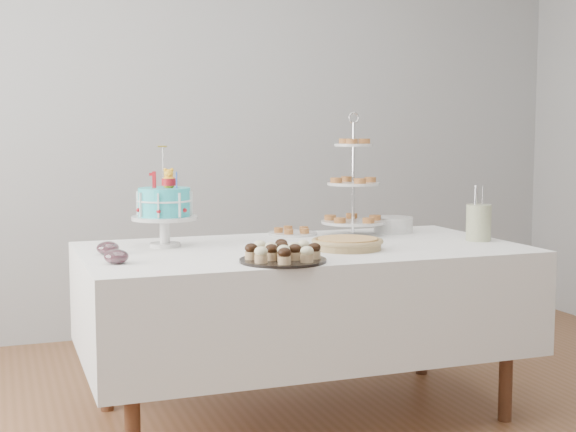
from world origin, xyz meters
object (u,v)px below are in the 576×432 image
object	(u,v)px
cupcake_tray	(283,252)
tiered_stand	(353,184)
table	(303,297)
birthday_cake	(165,219)
pastry_plate	(293,232)
jam_bowl_a	(116,257)
pie	(347,243)
jam_bowl_b	(108,248)
plate_stack	(393,225)
utensil_pitcher	(479,221)

from	to	relation	value
cupcake_tray	tiered_stand	xyz separation A→B (m)	(0.59, 0.63, 0.21)
table	birthday_cake	xyz separation A→B (m)	(-0.57, 0.21, 0.35)
pastry_plate	jam_bowl_a	world-z (taller)	jam_bowl_a
pie	jam_bowl_b	world-z (taller)	jam_bowl_b
table	jam_bowl_b	bearing A→B (deg)	175.74
jam_bowl_b	plate_stack	bearing A→B (deg)	9.94
cupcake_tray	pie	bearing A→B (deg)	30.43
cupcake_tray	utensil_pitcher	world-z (taller)	utensil_pitcher
plate_stack	utensil_pitcher	size ratio (longest dim) A/B	0.77
cupcake_tray	utensil_pitcher	size ratio (longest dim) A/B	1.32
jam_bowl_a	utensil_pitcher	world-z (taller)	utensil_pitcher
plate_stack	birthday_cake	bearing A→B (deg)	-174.80
plate_stack	utensil_pitcher	xyz separation A→B (m)	(0.23, -0.42, 0.05)
birthday_cake	plate_stack	size ratio (longest dim) A/B	2.25
birthday_cake	cupcake_tray	bearing A→B (deg)	-34.90
birthday_cake	plate_stack	world-z (taller)	birthday_cake
cupcake_tray	jam_bowl_b	world-z (taller)	cupcake_tray
table	tiered_stand	xyz separation A→B (m)	(0.37, 0.27, 0.48)
jam_bowl_a	jam_bowl_b	distance (m)	0.25
plate_stack	utensil_pitcher	bearing A→B (deg)	-61.37
tiered_stand	jam_bowl_a	distance (m)	1.31
pastry_plate	plate_stack	bearing A→B (deg)	-9.21
birthday_cake	utensil_pitcher	distance (m)	1.45
jam_bowl_a	utensil_pitcher	distance (m)	1.68
jam_bowl_a	tiered_stand	bearing A→B (deg)	20.63
table	pastry_plate	bearing A→B (deg)	75.68
jam_bowl_a	table	bearing A→B (deg)	12.38
jam_bowl_b	pie	bearing A→B (deg)	-11.64
jam_bowl_b	birthday_cake	bearing A→B (deg)	28.65
pie	jam_bowl_a	xyz separation A→B (m)	(-0.99, -0.04, -0.00)
pastry_plate	jam_bowl_b	world-z (taller)	jam_bowl_b
tiered_stand	plate_stack	xyz separation A→B (m)	(0.25, 0.05, -0.21)
pie	jam_bowl_a	world-z (taller)	jam_bowl_a
pie	jam_bowl_b	xyz separation A→B (m)	(-0.99, 0.20, -0.00)
pie	tiered_stand	xyz separation A→B (m)	(0.22, 0.41, 0.22)
pastry_plate	jam_bowl_a	bearing A→B (deg)	-148.19
jam_bowl_a	jam_bowl_b	size ratio (longest dim) A/B	1.03
pie	jam_bowl_a	bearing A→B (deg)	-177.55
tiered_stand	pastry_plate	bearing A→B (deg)	154.03
pastry_plate	utensil_pitcher	size ratio (longest dim) A/B	0.93
tiered_stand	pie	bearing A→B (deg)	-117.60
tiered_stand	utensil_pitcher	bearing A→B (deg)	-38.04
tiered_stand	pastry_plate	xyz separation A→B (m)	(-0.27, 0.13, -0.23)
tiered_stand	pastry_plate	world-z (taller)	tiered_stand
pastry_plate	jam_bowl_b	xyz separation A→B (m)	(-0.94, -0.34, 0.01)
plate_stack	pastry_plate	size ratio (longest dim) A/B	0.82
tiered_stand	pastry_plate	size ratio (longest dim) A/B	2.50
jam_bowl_a	utensil_pitcher	xyz separation A→B (m)	(1.68, 0.09, 0.07)
pie	utensil_pitcher	size ratio (longest dim) A/B	1.20
tiered_stand	jam_bowl_b	world-z (taller)	tiered_stand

